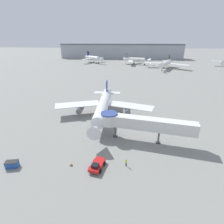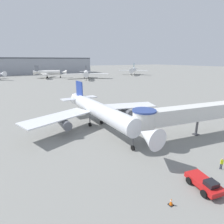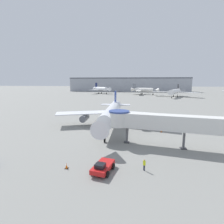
{
  "view_description": "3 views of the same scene",
  "coord_description": "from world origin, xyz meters",
  "px_view_note": "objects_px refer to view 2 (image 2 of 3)",
  "views": [
    {
      "loc": [
        8.15,
        -47.86,
        23.43
      ],
      "look_at": [
        3.52,
        -2.56,
        3.96
      ],
      "focal_mm": 28.0,
      "sensor_mm": 36.0,
      "label": 1
    },
    {
      "loc": [
        -15.41,
        -30.78,
        14.56
      ],
      "look_at": [
        1.21,
        -1.92,
        4.56
      ],
      "focal_mm": 28.0,
      "sensor_mm": 36.0,
      "label": 2
    },
    {
      "loc": [
        6.87,
        -42.98,
        12.18
      ],
      "look_at": [
        0.89,
        -0.94,
        4.71
      ],
      "focal_mm": 28.0,
      "sensor_mm": 36.0,
      "label": 3
    }
  ],
  "objects_px": {
    "traffic_cone_apron_front": "(171,202)",
    "main_airplane": "(100,111)",
    "traffic_cone_starboard_wing": "(152,120)",
    "background_jet_gray_tail": "(49,72)",
    "jet_bridge": "(180,115)",
    "ground_crew_marshaller": "(222,163)",
    "background_jet_black_tail": "(86,73)",
    "pushback_tug_red": "(205,183)",
    "background_jet_teal_tail": "(133,70)"
  },
  "relations": [
    {
      "from": "traffic_cone_apron_front",
      "to": "main_airplane",
      "type": "bearing_deg",
      "value": 82.42
    },
    {
      "from": "traffic_cone_starboard_wing",
      "to": "background_jet_gray_tail",
      "type": "bearing_deg",
      "value": 90.11
    },
    {
      "from": "jet_bridge",
      "to": "traffic_cone_apron_front",
      "type": "distance_m",
      "value": 18.12
    },
    {
      "from": "jet_bridge",
      "to": "ground_crew_marshaller",
      "type": "height_order",
      "value": "jet_bridge"
    },
    {
      "from": "background_jet_black_tail",
      "to": "ground_crew_marshaller",
      "type": "bearing_deg",
      "value": -81.3
    },
    {
      "from": "main_airplane",
      "to": "pushback_tug_red",
      "type": "relative_size",
      "value": 7.15
    },
    {
      "from": "pushback_tug_red",
      "to": "ground_crew_marshaller",
      "type": "distance_m",
      "value": 5.73
    },
    {
      "from": "main_airplane",
      "to": "background_jet_teal_tail",
      "type": "xyz_separation_m",
      "value": [
        90.46,
        110.26,
        1.0
      ]
    },
    {
      "from": "traffic_cone_apron_front",
      "to": "ground_crew_marshaller",
      "type": "bearing_deg",
      "value": 5.09
    },
    {
      "from": "traffic_cone_starboard_wing",
      "to": "background_jet_gray_tail",
      "type": "relative_size",
      "value": 0.03
    },
    {
      "from": "background_jet_gray_tail",
      "to": "traffic_cone_starboard_wing",
      "type": "bearing_deg",
      "value": -160.63
    },
    {
      "from": "pushback_tug_red",
      "to": "ground_crew_marshaller",
      "type": "height_order",
      "value": "ground_crew_marshaller"
    },
    {
      "from": "traffic_cone_starboard_wing",
      "to": "ground_crew_marshaller",
      "type": "relative_size",
      "value": 0.45
    },
    {
      "from": "traffic_cone_apron_front",
      "to": "jet_bridge",
      "type": "bearing_deg",
      "value": 38.13
    },
    {
      "from": "jet_bridge",
      "to": "ground_crew_marshaller",
      "type": "relative_size",
      "value": 13.46
    },
    {
      "from": "pushback_tug_red",
      "to": "background_jet_black_tail",
      "type": "relative_size",
      "value": 0.13
    },
    {
      "from": "background_jet_gray_tail",
      "to": "ground_crew_marshaller",
      "type": "bearing_deg",
      "value": -162.6
    },
    {
      "from": "jet_bridge",
      "to": "pushback_tug_red",
      "type": "relative_size",
      "value": 4.98
    },
    {
      "from": "main_airplane",
      "to": "background_jet_gray_tail",
      "type": "bearing_deg",
      "value": 82.54
    },
    {
      "from": "background_jet_teal_tail",
      "to": "background_jet_gray_tail",
      "type": "height_order",
      "value": "background_jet_teal_tail"
    },
    {
      "from": "traffic_cone_apron_front",
      "to": "background_jet_teal_tail",
      "type": "distance_m",
      "value": 162.92
    },
    {
      "from": "jet_bridge",
      "to": "traffic_cone_starboard_wing",
      "type": "distance_m",
      "value": 10.59
    },
    {
      "from": "pushback_tug_red",
      "to": "ground_crew_marshaller",
      "type": "bearing_deg",
      "value": 23.25
    },
    {
      "from": "main_airplane",
      "to": "background_jet_black_tail",
      "type": "height_order",
      "value": "background_jet_black_tail"
    },
    {
      "from": "main_airplane",
      "to": "background_jet_gray_tail",
      "type": "xyz_separation_m",
      "value": [
        12.43,
        121.04,
        0.55
      ]
    },
    {
      "from": "main_airplane",
      "to": "pushback_tug_red",
      "type": "distance_m",
      "value": 23.59
    },
    {
      "from": "traffic_cone_starboard_wing",
      "to": "main_airplane",
      "type": "bearing_deg",
      "value": 167.72
    },
    {
      "from": "pushback_tug_red",
      "to": "traffic_cone_starboard_wing",
      "type": "distance_m",
      "value": 23.05
    },
    {
      "from": "main_airplane",
      "to": "background_jet_black_tail",
      "type": "bearing_deg",
      "value": 68.14
    },
    {
      "from": "pushback_tug_red",
      "to": "traffic_cone_apron_front",
      "type": "height_order",
      "value": "pushback_tug_red"
    },
    {
      "from": "traffic_cone_apron_front",
      "to": "background_jet_teal_tail",
      "type": "height_order",
      "value": "background_jet_teal_tail"
    },
    {
      "from": "traffic_cone_apron_front",
      "to": "ground_crew_marshaller",
      "type": "distance_m",
      "value": 10.92
    },
    {
      "from": "main_airplane",
      "to": "background_jet_black_tail",
      "type": "relative_size",
      "value": 0.93
    },
    {
      "from": "pushback_tug_red",
      "to": "main_airplane",
      "type": "bearing_deg",
      "value": 106.72
    },
    {
      "from": "main_airplane",
      "to": "jet_bridge",
      "type": "relative_size",
      "value": 1.44
    },
    {
      "from": "background_jet_gray_tail",
      "to": "background_jet_black_tail",
      "type": "relative_size",
      "value": 0.79
    },
    {
      "from": "ground_crew_marshaller",
      "to": "background_jet_gray_tail",
      "type": "height_order",
      "value": "background_jet_gray_tail"
    },
    {
      "from": "traffic_cone_starboard_wing",
      "to": "traffic_cone_apron_front",
      "type": "bearing_deg",
      "value": -127.76
    },
    {
      "from": "background_jet_gray_tail",
      "to": "background_jet_black_tail",
      "type": "bearing_deg",
      "value": -114.17
    },
    {
      "from": "ground_crew_marshaller",
      "to": "background_jet_black_tail",
      "type": "distance_m",
      "value": 123.9
    },
    {
      "from": "jet_bridge",
      "to": "traffic_cone_apron_front",
      "type": "bearing_deg",
      "value": -132.12
    },
    {
      "from": "background_jet_gray_tail",
      "to": "traffic_cone_apron_front",
      "type": "bearing_deg",
      "value": -166.88
    },
    {
      "from": "jet_bridge",
      "to": "traffic_cone_apron_front",
      "type": "height_order",
      "value": "jet_bridge"
    },
    {
      "from": "traffic_cone_starboard_wing",
      "to": "ground_crew_marshaller",
      "type": "bearing_deg",
      "value": -104.13
    },
    {
      "from": "background_jet_teal_tail",
      "to": "pushback_tug_red",
      "type": "bearing_deg",
      "value": -81.6
    },
    {
      "from": "traffic_cone_apron_front",
      "to": "traffic_cone_starboard_wing",
      "type": "height_order",
      "value": "traffic_cone_apron_front"
    },
    {
      "from": "main_airplane",
      "to": "traffic_cone_apron_front",
      "type": "height_order",
      "value": "main_airplane"
    },
    {
      "from": "traffic_cone_apron_front",
      "to": "background_jet_gray_tail",
      "type": "xyz_separation_m",
      "value": [
        15.5,
        144.11,
        4.05
      ]
    },
    {
      "from": "traffic_cone_starboard_wing",
      "to": "background_jet_teal_tail",
      "type": "xyz_separation_m",
      "value": [
        77.8,
        113.01,
        4.52
      ]
    },
    {
      "from": "traffic_cone_apron_front",
      "to": "traffic_cone_starboard_wing",
      "type": "xyz_separation_m",
      "value": [
        15.73,
        20.31,
        -0.03
      ]
    }
  ]
}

